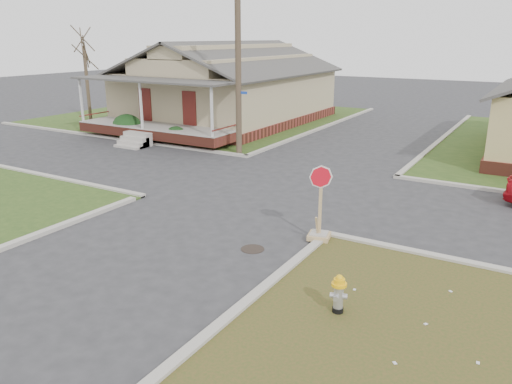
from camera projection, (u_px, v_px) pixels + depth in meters
The scene contains 11 objects.
ground at pixel (198, 228), 14.99m from camera, with size 120.00×120.00×0.00m, color #2D2C2F.
verge_far_left at pixel (204, 116), 36.09m from camera, with size 19.00×19.00×0.05m, color #2A4518.
curbs at pixel (277, 187), 19.10m from camera, with size 80.00×40.00×0.12m, color #A7A297, non-canonical shape.
manhole at pixel (253, 249), 13.51m from camera, with size 0.64×0.64×0.01m, color black.
corner_house at pixel (228, 88), 32.88m from camera, with size 10.10×15.50×5.30m.
utility_pole at pixel (238, 56), 22.95m from camera, with size 1.80×0.28×9.00m.
tree_far_left at pixel (87, 84), 32.84m from camera, with size 0.22×0.22×4.90m, color #473629.
fire_hydrant at pixel (339, 292), 10.20m from camera, with size 0.32×0.32×0.85m.
stop_sign at pixel (319, 223), 13.96m from camera, with size 0.61×0.59×2.14m.
hedge_left at pixel (127, 126), 28.10m from camera, with size 1.62×1.33×1.24m, color black.
hedge_right at pixel (176, 135), 26.37m from camera, with size 1.30×1.07×0.99m, color black.
Camera 1 is at (8.60, -11.16, 5.50)m, focal length 35.00 mm.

